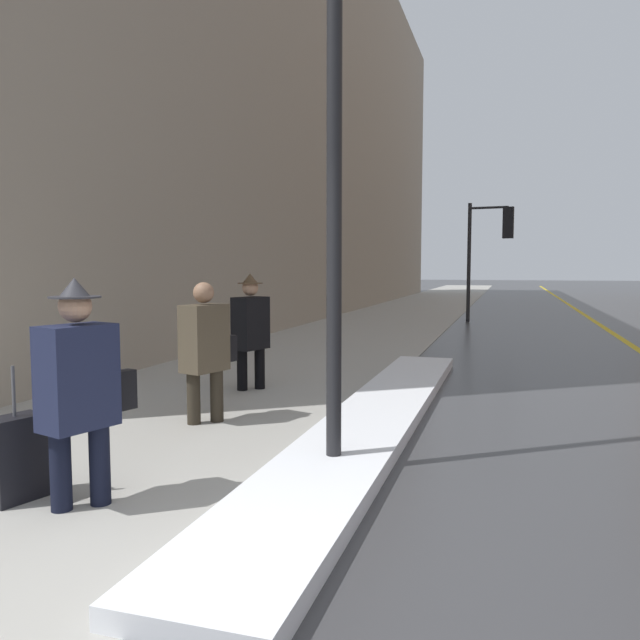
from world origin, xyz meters
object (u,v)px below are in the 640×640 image
at_px(pedestrian_with_shoulder_bag, 80,384).
at_px(rolling_suitcase, 16,459).
at_px(traffic_light_near, 494,236).
at_px(pedestrian_in_fedora, 251,327).
at_px(pedestrian_trailing, 206,346).
at_px(lamp_post, 334,43).

distance_m(pedestrian_with_shoulder_bag, rolling_suitcase, 0.75).
height_order(traffic_light_near, pedestrian_in_fedora, traffic_light_near).
bearing_deg(rolling_suitcase, pedestrian_with_shoulder_bag, 110.59).
distance_m(traffic_light_near, pedestrian_with_shoulder_bag, 15.84).
xyz_separation_m(pedestrian_with_shoulder_bag, rolling_suitcase, (-0.51, -0.03, -0.54)).
bearing_deg(rolling_suitcase, pedestrian_trailing, -168.93).
xyz_separation_m(pedestrian_with_shoulder_bag, pedestrian_in_fedora, (-0.53, 4.06, -0.00)).
bearing_deg(pedestrian_trailing, rolling_suitcase, 11.07).
relative_size(traffic_light_near, rolling_suitcase, 3.69).
height_order(lamp_post, rolling_suitcase, lamp_post).
relative_size(lamp_post, rolling_suitcase, 5.88).
bearing_deg(rolling_suitcase, lamp_post, 140.04).
distance_m(lamp_post, pedestrian_trailing, 3.19).
bearing_deg(pedestrian_in_fedora, lamp_post, 51.24).
distance_m(traffic_light_near, rolling_suitcase, 16.01).
xyz_separation_m(lamp_post, pedestrian_trailing, (-1.68, 1.09, -2.48)).
relative_size(traffic_light_near, pedestrian_in_fedora, 2.28).
bearing_deg(rolling_suitcase, traffic_light_near, -172.89).
height_order(traffic_light_near, pedestrian_trailing, traffic_light_near).
bearing_deg(lamp_post, pedestrian_in_fedora, 124.26).
bearing_deg(pedestrian_in_fedora, pedestrian_with_shoulder_bag, 24.35).
height_order(lamp_post, pedestrian_in_fedora, lamp_post).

